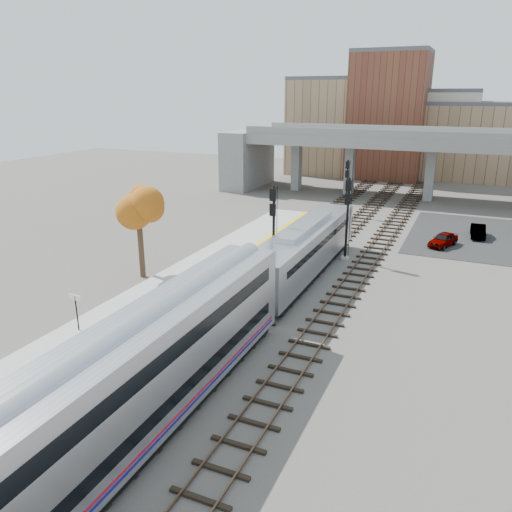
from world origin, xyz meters
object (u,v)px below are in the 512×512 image
Objects in this scene: coach at (121,393)px; car_a at (443,239)px; tree at (138,208)px; car_b at (478,231)px; locomotive at (305,249)px; signal_mast_near at (273,233)px; signal_mast_far at (347,189)px; signal_mast_mid at (347,220)px.

car_a is (9.56, 35.57, -2.10)m from coach.
tree is 1.96× the size of car_b.
car_a is at bearing -126.06° from car_b.
locomotive is 2.60× the size of signal_mast_near.
signal_mast_far is (-2.10, 44.34, 0.37)m from coach.
coach is 3.34× the size of tree.
tree is (-9.59, -3.91, 1.87)m from signal_mast_near.
coach reaches higher than locomotive.
locomotive is 0.76× the size of coach.
signal_mast_near is 23.19m from signal_mast_far.
signal_mast_near is 0.98× the size of tree.
signal_mast_mid is 1.89× the size of car_b.
coach is 36.89m from car_a.
car_b is at bearing 78.61° from car_a.
signal_mast_far is at bearing 95.52° from locomotive.
car_a is at bearing 51.03° from signal_mast_near.
car_b is (10.57, 12.36, -2.95)m from signal_mast_mid.
locomotive is at bearing -105.11° from car_a.
signal_mast_far is at bearing 90.00° from signal_mast_near.
signal_mast_far reaches higher than car_b.
signal_mast_near is 10.53m from tree.
signal_mast_far is 1.72× the size of car_b.
signal_mast_mid is at bearing -76.00° from signal_mast_far.
signal_mast_near is 1.89× the size of car_a.
signal_mast_far is 1.70× the size of car_a.
tree reaches higher than coach.
signal_mast_far reaches higher than coach.
signal_mast_near is at bearing -130.89° from car_b.
locomotive is at bearing -110.74° from signal_mast_mid.
signal_mast_far is 0.88× the size of tree.
locomotive reaches higher than car_a.
signal_mast_mid is at bearing -133.89° from car_b.
locomotive is 2.92m from signal_mast_near.
car_a is (21.26, 18.33, -4.86)m from tree.
signal_mast_mid is 11.17m from car_a.
car_a reaches higher than car_b.
coach is (-0.00, -22.61, 0.52)m from locomotive.
tree is 1.94× the size of car_a.
signal_mast_far is (-4.10, 16.45, -0.45)m from signal_mast_mid.
coach is 27.97m from signal_mast_mid.
signal_mast_mid is 16.96m from signal_mast_far.
car_b is (24.26, 23.00, -4.89)m from tree.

